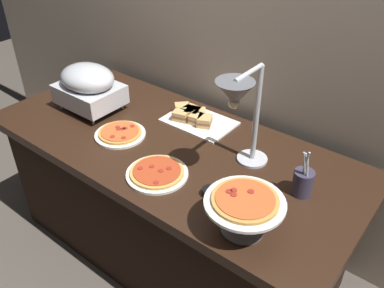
{
  "coord_description": "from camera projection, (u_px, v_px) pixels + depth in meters",
  "views": [
    {
      "loc": [
        1.11,
        -1.23,
        1.87
      ],
      "look_at": [
        0.14,
        0.0,
        0.81
      ],
      "focal_mm": 38.36,
      "sensor_mm": 36.0,
      "label": 1
    }
  ],
  "objects": [
    {
      "name": "ground_plane",
      "position": [
        173.0,
        249.0,
        2.42
      ],
      "size": [
        8.0,
        8.0,
        0.0
      ],
      "primitive_type": "plane",
      "color": "#4C443D"
    },
    {
      "name": "chafing_dish",
      "position": [
        88.0,
        85.0,
        2.19
      ],
      "size": [
        0.34,
        0.26,
        0.26
      ],
      "color": "#B7BABF",
      "rests_on": "buffet_table"
    },
    {
      "name": "pizza_plate_front",
      "position": [
        157.0,
        173.0,
        1.78
      ],
      "size": [
        0.27,
        0.27,
        0.03
      ],
      "color": "white",
      "rests_on": "buffet_table"
    },
    {
      "name": "heat_lamp",
      "position": [
        239.0,
        102.0,
        1.57
      ],
      "size": [
        0.15,
        0.33,
        0.47
      ],
      "color": "#B7BABF",
      "rests_on": "buffet_table"
    },
    {
      "name": "sauce_cup_near",
      "position": [
        210.0,
        192.0,
        1.67
      ],
      "size": [
        0.07,
        0.07,
        0.03
      ],
      "color": "black",
      "rests_on": "buffet_table"
    },
    {
      "name": "pizza_plate_raised_stand",
      "position": [
        245.0,
        204.0,
        1.45
      ],
      "size": [
        0.29,
        0.29,
        0.16
      ],
      "color": "#595B60",
      "rests_on": "buffet_table"
    },
    {
      "name": "back_wall",
      "position": [
        231.0,
        27.0,
        2.08
      ],
      "size": [
        4.4,
        0.04,
        2.4
      ],
      "primitive_type": "cube",
      "color": "#B7A893",
      "rests_on": "ground_plane"
    },
    {
      "name": "pizza_plate_center",
      "position": [
        120.0,
        133.0,
        2.04
      ],
      "size": [
        0.25,
        0.25,
        0.03
      ],
      "color": "white",
      "rests_on": "buffet_table"
    },
    {
      "name": "utensil_holder",
      "position": [
        303.0,
        182.0,
        1.65
      ],
      "size": [
        0.08,
        0.08,
        0.23
      ],
      "color": "#383347",
      "rests_on": "buffet_table"
    },
    {
      "name": "sandwich_platter",
      "position": [
        194.0,
        117.0,
        2.15
      ],
      "size": [
        0.36,
        0.24,
        0.06
      ],
      "color": "white",
      "rests_on": "buffet_table"
    },
    {
      "name": "buffet_table",
      "position": [
        171.0,
        200.0,
        2.21
      ],
      "size": [
        1.9,
        0.84,
        0.76
      ],
      "color": "black",
      "rests_on": "ground_plane"
    }
  ]
}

